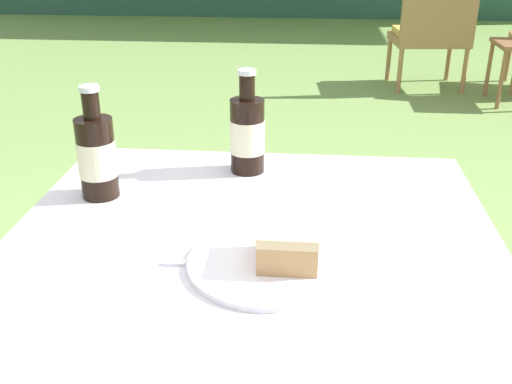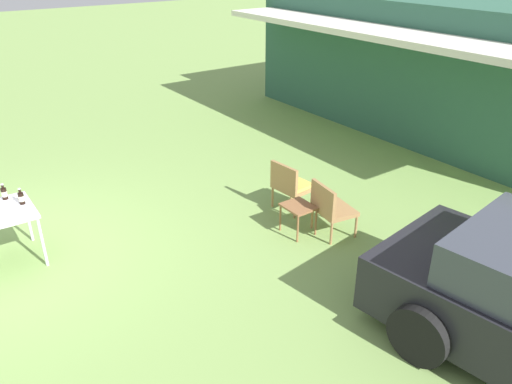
# 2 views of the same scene
# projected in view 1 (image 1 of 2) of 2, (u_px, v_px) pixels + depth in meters

# --- Properties ---
(wicker_chair_cushioned) EXTENTS (0.60, 0.52, 0.80)m
(wicker_chair_cushioned) POSITION_uv_depth(u_px,v_px,m) (431.00, 32.00, 4.63)
(wicker_chair_cushioned) COLOR #9E7547
(wicker_chair_cushioned) RESTS_ON ground_plane
(patio_table) EXTENTS (0.85, 0.85, 0.75)m
(patio_table) POSITION_uv_depth(u_px,v_px,m) (251.00, 280.00, 1.03)
(patio_table) COLOR silver
(patio_table) RESTS_ON ground_plane
(cake_on_plate) EXTENTS (0.25, 0.25, 0.07)m
(cake_on_plate) POSITION_uv_depth(u_px,v_px,m) (277.00, 254.00, 0.93)
(cake_on_plate) COLOR white
(cake_on_plate) RESTS_ON patio_table
(cola_bottle_near) EXTENTS (0.07, 0.07, 0.22)m
(cola_bottle_near) POSITION_uv_depth(u_px,v_px,m) (247.00, 133.00, 1.26)
(cola_bottle_near) COLOR black
(cola_bottle_near) RESTS_ON patio_table
(cola_bottle_far) EXTENTS (0.07, 0.07, 0.22)m
(cola_bottle_far) POSITION_uv_depth(u_px,v_px,m) (97.00, 155.00, 1.14)
(cola_bottle_far) COLOR black
(cola_bottle_far) RESTS_ON patio_table
(fork) EXTENTS (0.17, 0.02, 0.01)m
(fork) POSITION_uv_depth(u_px,v_px,m) (217.00, 264.00, 0.94)
(fork) COLOR silver
(fork) RESTS_ON patio_table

